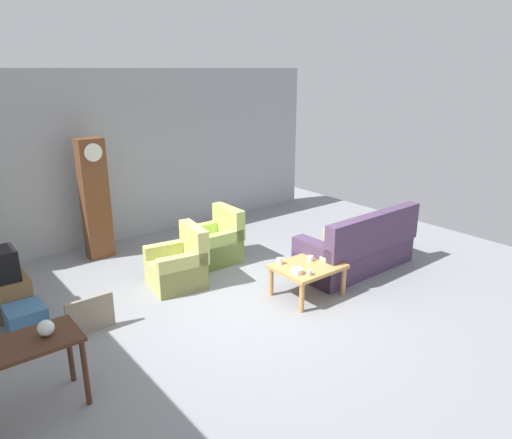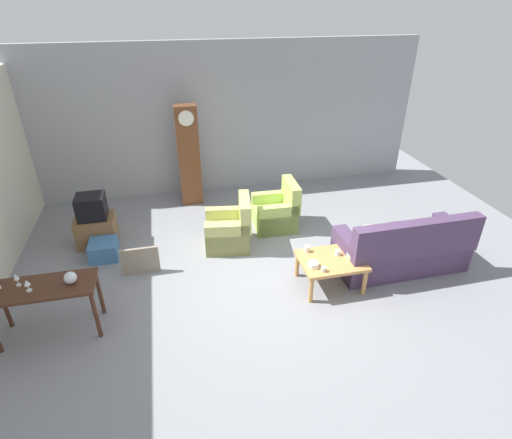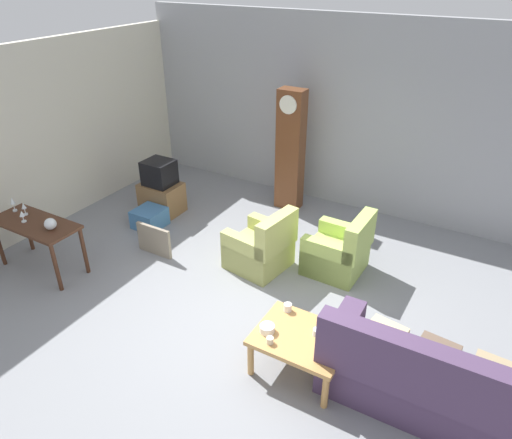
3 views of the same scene
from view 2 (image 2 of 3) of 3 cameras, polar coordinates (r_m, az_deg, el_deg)
ground_plane at (r=6.62m, az=2.31°, el=-7.85°), size 10.40×10.40×0.00m
garage_door_wall at (r=9.12m, az=-3.50°, el=13.99°), size 8.40×0.16×3.20m
couch_floral at (r=7.00m, az=19.90°, el=-4.04°), size 2.11×0.91×1.04m
armchair_olive_near at (r=7.22m, az=-3.68°, el=-1.53°), size 0.89×0.87×0.92m
armchair_olive_far at (r=7.80m, az=2.95°, el=1.00°), size 0.81×0.78×0.92m
coffee_table_wood at (r=6.30m, az=10.51°, el=-6.01°), size 0.96×0.76×0.48m
console_table_dark at (r=5.91m, az=-27.68°, el=-9.15°), size 1.30×0.56×0.76m
grandfather_clock at (r=8.57m, az=-9.42°, el=8.80°), size 0.44×0.30×2.10m
tv_stand_cabinet at (r=7.83m, az=-21.52°, el=-1.41°), size 0.68×0.52×0.53m
tv_crt at (r=7.62m, az=-22.16°, el=1.67°), size 0.48×0.44×0.42m
framed_picture_leaning at (r=6.80m, az=-15.97°, el=-5.60°), size 0.60×0.05×0.47m
storage_box_blue at (r=7.43m, az=-20.61°, el=-3.99°), size 0.46×0.48×0.31m
glass_dome_cloche at (r=5.70m, az=-24.66°, el=-7.44°), size 0.16×0.16×0.16m
cup_white_porcelain at (r=6.35m, az=7.14°, el=-4.14°), size 0.09×0.09×0.09m
cup_blue_rimmed at (r=6.36m, az=11.42°, el=-4.59°), size 0.08×0.08×0.08m
cup_cream_tall at (r=5.97m, az=9.47°, el=-6.90°), size 0.08×0.08×0.07m
bowl_white_stacked at (r=6.03m, az=8.06°, el=-6.29°), size 0.16×0.16×0.08m
bowl_shallow_green at (r=6.33m, az=13.46°, el=-5.03°), size 0.19×0.19×0.07m
wine_glass_mid at (r=5.93m, az=-30.66°, el=-7.07°), size 0.07×0.07×0.19m
wine_glass_short at (r=5.77m, az=-29.52°, el=-7.87°), size 0.08×0.08×0.17m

